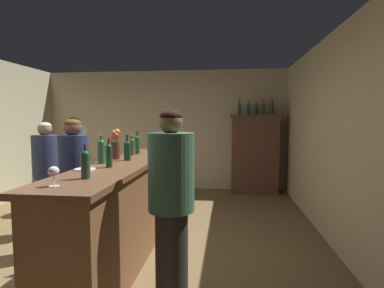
{
  "coord_description": "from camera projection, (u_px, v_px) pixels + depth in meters",
  "views": [
    {
      "loc": [
        1.4,
        -3.32,
        1.54
      ],
      "look_at": [
        1.0,
        0.12,
        1.26
      ],
      "focal_mm": 28.29,
      "sensor_mm": 36.0,
      "label": 1
    }
  ],
  "objects": [
    {
      "name": "floor",
      "position": [
        107.0,
        250.0,
        3.57
      ],
      "size": [
        8.67,
        8.67,
        0.0
      ],
      "primitive_type": "plane",
      "color": "brown",
      "rests_on": "ground"
    },
    {
      "name": "wall_back",
      "position": [
        165.0,
        130.0,
        6.82
      ],
      "size": [
        5.45,
        0.12,
        2.62
      ],
      "primitive_type": "cube",
      "color": "#C3B492",
      "rests_on": "ground"
    },
    {
      "name": "wall_right",
      "position": [
        355.0,
        142.0,
        3.15
      ],
      "size": [
        0.12,
        6.79,
        2.62
      ],
      "primitive_type": "cube",
      "color": "#C5B28E",
      "rests_on": "ground"
    },
    {
      "name": "bar_counter",
      "position": [
        125.0,
        209.0,
        3.4
      ],
      "size": [
        0.62,
        2.97,
        1.07
      ],
      "color": "brown",
      "rests_on": "ground"
    },
    {
      "name": "display_cabinet",
      "position": [
        255.0,
        152.0,
        6.33
      ],
      "size": [
        1.03,
        0.42,
        1.64
      ],
      "color": "brown",
      "rests_on": "ground"
    },
    {
      "name": "wine_bottle_malbec",
      "position": [
        101.0,
        150.0,
        3.24
      ],
      "size": [
        0.08,
        0.08,
        0.31
      ],
      "color": "#255234",
      "rests_on": "bar_counter"
    },
    {
      "name": "wine_bottle_chardonnay",
      "position": [
        85.0,
        163.0,
        2.41
      ],
      "size": [
        0.07,
        0.07,
        0.28
      ],
      "color": "#244634",
      "rests_on": "bar_counter"
    },
    {
      "name": "wine_bottle_syrah",
      "position": [
        109.0,
        154.0,
        2.97
      ],
      "size": [
        0.07,
        0.07,
        0.29
      ],
      "color": "#183C22",
      "rests_on": "bar_counter"
    },
    {
      "name": "wine_bottle_riesling",
      "position": [
        137.0,
        144.0,
        4.13
      ],
      "size": [
        0.07,
        0.07,
        0.32
      ],
      "color": "#225127",
      "rests_on": "bar_counter"
    },
    {
      "name": "wine_bottle_merlot",
      "position": [
        132.0,
        146.0,
        3.97
      ],
      "size": [
        0.06,
        0.06,
        0.28
      ],
      "color": "#2F4A2B",
      "rests_on": "bar_counter"
    },
    {
      "name": "wine_bottle_pinot",
      "position": [
        127.0,
        149.0,
        3.49
      ],
      "size": [
        0.08,
        0.08,
        0.3
      ],
      "color": "#173623",
      "rests_on": "bar_counter"
    },
    {
      "name": "wine_glass_front",
      "position": [
        54.0,
        172.0,
        2.13
      ],
      "size": [
        0.08,
        0.08,
        0.14
      ],
      "color": "white",
      "rests_on": "bar_counter"
    },
    {
      "name": "wine_glass_mid",
      "position": [
        162.0,
        144.0,
        4.62
      ],
      "size": [
        0.07,
        0.07,
        0.13
      ],
      "color": "white",
      "rests_on": "bar_counter"
    },
    {
      "name": "flower_arrangement",
      "position": [
        115.0,
        145.0,
        3.6
      ],
      "size": [
        0.13,
        0.12,
        0.36
      ],
      "color": "#472A1C",
      "rests_on": "bar_counter"
    },
    {
      "name": "cheese_plate",
      "position": [
        85.0,
        169.0,
        2.84
      ],
      "size": [
        0.19,
        0.19,
        0.01
      ],
      "primitive_type": "cylinder",
      "color": "white",
      "rests_on": "bar_counter"
    },
    {
      "name": "display_bottle_left",
      "position": [
        240.0,
        108.0,
        6.3
      ],
      "size": [
        0.06,
        0.06,
        0.34
      ],
      "color": "#163423",
      "rests_on": "display_cabinet"
    },
    {
      "name": "display_bottle_midleft",
      "position": [
        248.0,
        109.0,
        6.28
      ],
      "size": [
        0.07,
        0.07,
        0.3
      ],
      "color": "#222F33",
      "rests_on": "display_cabinet"
    },
    {
      "name": "display_bottle_center",
      "position": [
        256.0,
        109.0,
        6.26
      ],
      "size": [
        0.07,
        0.07,
        0.29
      ],
      "color": "#13371B",
      "rests_on": "display_cabinet"
    },
    {
      "name": "display_bottle_midright",
      "position": [
        263.0,
        108.0,
        6.24
      ],
      "size": [
        0.07,
        0.07,
        0.33
      ],
      "color": "#423316",
      "rests_on": "display_cabinet"
    },
    {
      "name": "display_bottle_right",
      "position": [
        272.0,
        108.0,
        6.22
      ],
      "size": [
        0.08,
        0.08,
        0.33
      ],
      "color": "#254531",
      "rests_on": "display_cabinet"
    },
    {
      "name": "patron_tall",
      "position": [
        76.0,
        159.0,
        5.19
      ],
      "size": [
        0.35,
        0.35,
        1.59
      ],
      "rotation": [
        0.0,
        0.0,
        -0.94
      ],
      "color": "#A8A595",
      "rests_on": "ground"
    },
    {
      "name": "patron_by_cabinet",
      "position": [
        74.0,
        179.0,
        3.53
      ],
      "size": [
        0.34,
        0.34,
        1.55
      ],
      "rotation": [
        0.0,
        0.0,
        -0.05
      ],
      "color": "#9C9990",
      "rests_on": "ground"
    },
    {
      "name": "patron_in_grey",
      "position": [
        47.0,
        174.0,
        4.04
      ],
      "size": [
        0.35,
        0.35,
        1.51
      ],
      "rotation": [
        0.0,
        0.0,
        -0.06
      ],
      "color": "#30262B",
      "rests_on": "ground"
    },
    {
      "name": "bartender",
      "position": [
        171.0,
        202.0,
        2.43
      ],
      "size": [
        0.37,
        0.37,
        1.62
      ],
      "rotation": [
        0.0,
        0.0,
        3.03
      ],
      "color": "#2E2A25",
      "rests_on": "ground"
    }
  ]
}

